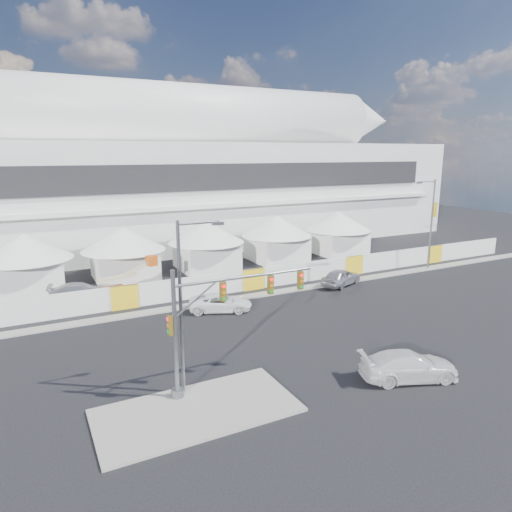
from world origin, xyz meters
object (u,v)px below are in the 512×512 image
streetlight_curb (430,218)px  lot_car_c (80,292)px  traffic_mast (209,322)px  streetlight_median (185,295)px  sedan_silver (341,277)px  pickup_near (409,366)px  pickup_curb (220,303)px  boom_lift (114,289)px

streetlight_curb → lot_car_c: bearing=170.3°
traffic_mast → streetlight_median: streetlight_median is taller
sedan_silver → pickup_near: size_ratio=0.87×
pickup_near → traffic_mast: bearing=89.5°
pickup_curb → boom_lift: boom_lift is taller
pickup_curb → streetlight_median: 13.84m
traffic_mast → lot_car_c: bearing=102.4°
sedan_silver → traffic_mast: size_ratio=0.57×
sedan_silver → pickup_near: (-8.28, -17.07, -0.02)m
sedan_silver → streetlight_curb: streetlight_curb is taller
pickup_near → streetlight_median: (-11.74, 4.44, 4.67)m
sedan_silver → streetlight_curb: size_ratio=0.49×
pickup_near → streetlight_median: 13.40m
pickup_near → traffic_mast: size_ratio=0.66×
traffic_mast → boom_lift: size_ratio=1.26×
traffic_mast → boom_lift: 19.23m
traffic_mast → boom_lift: bearing=95.1°
streetlight_curb → pickup_near: bearing=-139.3°
pickup_curb → pickup_near: bearing=-139.7°
sedan_silver → traffic_mast: (-18.90, -13.14, 3.14)m
sedan_silver → lot_car_c: sedan_silver is taller
sedan_silver → traffic_mast: bearing=103.5°
lot_car_c → boom_lift: 2.89m
pickup_curb → sedan_silver: bearing=-61.7°
pickup_curb → traffic_mast: traffic_mast is taller
lot_car_c → streetlight_median: (3.26, -19.45, 4.72)m
streetlight_median → lot_car_c: bearing=99.5°
pickup_curb → streetlight_median: bearing=171.5°
lot_car_c → streetlight_curb: bearing=-89.7°
pickup_curb → boom_lift: 10.20m
lot_car_c → traffic_mast: size_ratio=0.62×
traffic_mast → pickup_near: bearing=-20.3°
traffic_mast → streetlight_curb: bearing=23.9°
lot_car_c → streetlight_curb: (35.68, -6.10, 5.00)m
lot_car_c → traffic_mast: 20.69m
sedan_silver → pickup_near: sedan_silver is taller
sedan_silver → boom_lift: size_ratio=0.72×
streetlight_median → boom_lift: size_ratio=1.37×
boom_lift → traffic_mast: bearing=-97.4°
traffic_mast → streetlight_median: bearing=155.3°
pickup_near → boom_lift: 25.94m
streetlight_median → streetlight_curb: size_ratio=0.93×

